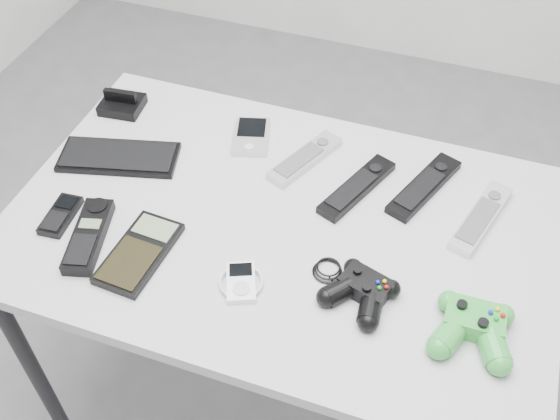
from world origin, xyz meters
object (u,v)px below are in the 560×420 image
(remote_black_b, at_px, (424,186))
(desk, at_px, (281,243))
(remote_silver_b, at_px, (481,217))
(cordless_handset, at_px, (89,236))
(remote_black_a, at_px, (357,187))
(controller_black, at_px, (362,290))
(pda_keyboard, at_px, (119,157))
(controller_green, at_px, (474,326))
(mobile_phone, at_px, (60,215))
(mp3_player, at_px, (241,282))
(pda, at_px, (251,136))
(calculator, at_px, (139,253))
(remote_silver_a, at_px, (305,158))

(remote_black_b, bearing_deg, desk, -122.29)
(desk, xyz_separation_m, remote_silver_b, (0.37, 0.13, 0.07))
(remote_black_b, relative_size, cordless_handset, 1.20)
(remote_black_b, bearing_deg, remote_black_a, -138.24)
(controller_black, bearing_deg, cordless_handset, -157.79)
(desk, distance_m, remote_black_b, 0.32)
(pda_keyboard, height_order, controller_black, controller_black)
(controller_black, height_order, controller_green, controller_green)
(remote_black_b, xyz_separation_m, cordless_handset, (-0.58, -0.35, 0.00))
(pda_keyboard, distance_m, controller_green, 0.81)
(mobile_phone, relative_size, mp3_player, 1.23)
(pda, xyz_separation_m, cordless_handset, (-0.19, -0.38, 0.00))
(controller_green, bearing_deg, calculator, -178.23)
(pda_keyboard, bearing_deg, remote_silver_a, 3.86)
(remote_silver_b, bearing_deg, calculator, -136.85)
(remote_silver_b, bearing_deg, pda_keyboard, -158.12)
(remote_black_a, distance_m, remote_silver_b, 0.25)
(pda, height_order, controller_black, controller_black)
(desk, height_order, remote_silver_b, remote_silver_b)
(remote_black_b, relative_size, mp3_player, 2.47)
(remote_black_a, xyz_separation_m, mobile_phone, (-0.54, -0.27, -0.00))
(desk, relative_size, calculator, 5.78)
(mobile_phone, relative_size, calculator, 0.57)
(cordless_handset, xyz_separation_m, calculator, (0.11, -0.00, -0.00))
(cordless_handset, distance_m, controller_black, 0.53)
(desk, distance_m, remote_silver_b, 0.40)
(pda_keyboard, bearing_deg, desk, -22.81)
(pda, relative_size, controller_green, 0.79)
(cordless_handset, distance_m, controller_green, 0.73)
(remote_silver_a, xyz_separation_m, remote_black_a, (0.13, -0.05, -0.00))
(cordless_handset, relative_size, controller_black, 0.85)
(controller_black, bearing_deg, remote_black_b, 97.20)
(pda_keyboard, xyz_separation_m, mp3_player, (0.38, -0.23, 0.00))
(remote_black_a, bearing_deg, remote_silver_b, 21.58)
(remote_black_a, distance_m, remote_black_b, 0.14)
(cordless_handset, bearing_deg, controller_green, -12.19)
(pda, distance_m, remote_silver_a, 0.14)
(cordless_handset, xyz_separation_m, controller_black, (0.53, 0.04, 0.01))
(mobile_phone, bearing_deg, controller_black, -3.47)
(controller_green, bearing_deg, remote_black_a, 133.81)
(controller_black, distance_m, controller_green, 0.20)
(desk, xyz_separation_m, cordless_handset, (-0.33, -0.17, 0.08))
(pda, distance_m, remote_black_b, 0.40)
(desk, bearing_deg, controller_black, -32.19)
(remote_black_a, bearing_deg, controller_black, -51.87)
(remote_black_a, xyz_separation_m, remote_silver_b, (0.25, -0.00, -0.00))
(desk, height_order, pda_keyboard, pda_keyboard)
(remote_silver_b, relative_size, mobile_phone, 1.96)
(remote_black_a, bearing_deg, mp3_player, -92.52)
(cordless_handset, height_order, controller_black, controller_black)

